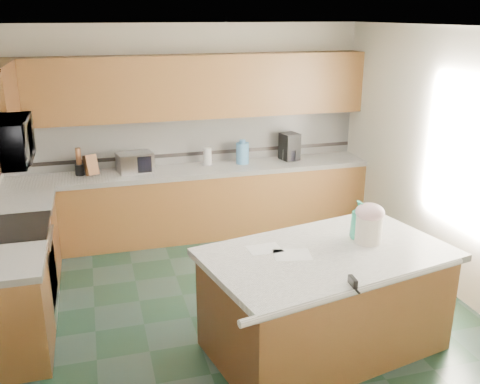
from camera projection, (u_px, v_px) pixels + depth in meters
name	position (u px, v px, depth m)	size (l,w,h in m)	color
floor	(235.00, 311.00, 5.32)	(4.60, 4.60, 0.00)	black
ceiling	(234.00, 27.00, 4.46)	(4.60, 4.60, 0.00)	white
wall_back	(188.00, 130.00, 7.00)	(4.60, 0.04, 2.70)	silver
wall_front	(352.00, 310.00, 2.77)	(4.60, 0.04, 2.70)	silver
wall_right	(452.00, 163.00, 5.48)	(0.04, 4.60, 2.70)	silver
back_base_cab	(195.00, 204.00, 7.00)	(4.60, 0.60, 0.86)	#361D10
back_countertop	(194.00, 171.00, 6.86)	(4.60, 0.64, 0.06)	white
back_upper_cab	(190.00, 87.00, 6.65)	(4.60, 0.33, 0.78)	#361D10
back_backsplash	(189.00, 139.00, 7.01)	(4.60, 0.02, 0.63)	silver
back_accent_band	(190.00, 154.00, 7.07)	(4.60, 0.01, 0.05)	black
left_base_cab_rear	(28.00, 242.00, 5.84)	(0.60, 0.82, 0.86)	#361D10
left_counter_rear	(22.00, 203.00, 5.69)	(0.64, 0.82, 0.06)	white
left_base_cab_front	(11.00, 314.00, 4.45)	(0.60, 0.72, 0.86)	#361D10
left_counter_front	(3.00, 265.00, 4.30)	(0.64, 0.72, 0.06)	white
range_body	(20.00, 274.00, 5.12)	(0.60, 0.76, 0.88)	#B7B7BC
range_oven_door	(52.00, 274.00, 5.20)	(0.02, 0.68, 0.55)	black
range_cooktop	(14.00, 229.00, 4.97)	(0.62, 0.78, 0.04)	black
range_handle	(51.00, 238.00, 5.09)	(0.02, 0.02, 0.66)	#B7B7BC
microwave	(1.00, 142.00, 4.71)	(0.73, 0.50, 0.41)	#B7B7BC
island_base	(325.00, 303.00, 4.62)	(1.94, 1.11, 0.86)	#361D10
island_top	(328.00, 255.00, 4.47)	(2.04, 1.21, 0.06)	white
island_bullnose	(362.00, 289.00, 3.92)	(0.06, 0.06, 2.04)	white
treat_jar	(369.00, 229.00, 4.61)	(0.23, 0.23, 0.24)	white
treat_jar_lid	(370.00, 212.00, 4.56)	(0.25, 0.25, 0.15)	beige
treat_jar_knob	(371.00, 207.00, 4.54)	(0.03, 0.03, 0.08)	tan
treat_jar_knob_end_l	(366.00, 207.00, 4.53)	(0.04, 0.04, 0.04)	tan
treat_jar_knob_end_r	(375.00, 206.00, 4.55)	(0.04, 0.04, 0.04)	tan
soap_bottle_island	(358.00, 220.00, 4.67)	(0.13, 0.13, 0.35)	teal
paper_sheet_a	(292.00, 255.00, 4.40)	(0.30, 0.23, 0.00)	white
paper_sheet_b	(264.00, 249.00, 4.51)	(0.28, 0.21, 0.00)	white
clamp_body	(353.00, 284.00, 3.91)	(0.03, 0.11, 0.10)	black
clamp_handle	(357.00, 291.00, 3.85)	(0.02, 0.02, 0.08)	black
knife_block	(91.00, 165.00, 6.53)	(0.14, 0.11, 0.25)	#472814
utensil_crock	(80.00, 170.00, 6.54)	(0.11, 0.11, 0.14)	black
utensil_bundle	(78.00, 156.00, 6.48)	(0.06, 0.06, 0.20)	#472814
toaster_oven	(135.00, 162.00, 6.66)	(0.42, 0.29, 0.24)	#B7B7BC
toaster_oven_door	(136.00, 165.00, 6.54)	(0.38, 0.01, 0.20)	black
paper_towel	(208.00, 157.00, 6.95)	(0.10, 0.10, 0.23)	white
paper_towel_base	(208.00, 165.00, 6.99)	(0.15, 0.15, 0.01)	#B7B7BC
water_jug	(243.00, 153.00, 7.03)	(0.17, 0.17, 0.28)	#5291CD
water_jug_neck	(243.00, 141.00, 6.98)	(0.08, 0.08, 0.04)	#5291CD
coffee_maker	(290.00, 146.00, 7.21)	(0.21, 0.23, 0.36)	black
coffee_carafe	(291.00, 155.00, 7.19)	(0.15, 0.15, 0.15)	black
soap_bottle_back	(288.00, 152.00, 7.19)	(0.10, 0.10, 0.23)	white
soap_back_cap	(288.00, 143.00, 7.15)	(0.02, 0.02, 0.03)	red
window_light_proxy	(465.00, 154.00, 5.24)	(0.02, 1.40, 1.10)	white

